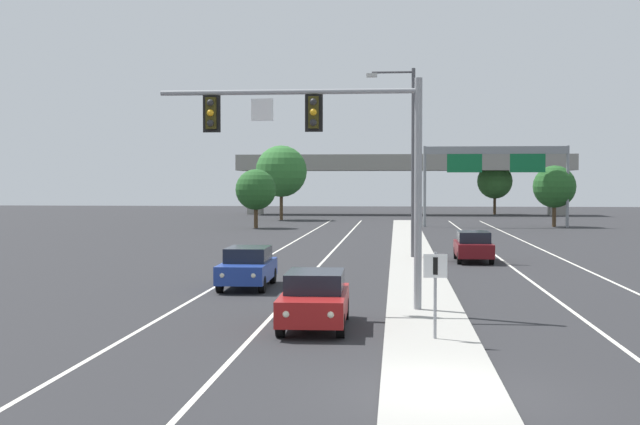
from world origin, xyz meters
The scene contains 18 objects.
ground_plane centered at (0.00, 0.00, 0.00)m, with size 260.00×260.00×0.00m, color #28282B.
median_island centered at (0.00, 18.00, 0.07)m, with size 2.40×110.00×0.15m, color #9E9B93.
lane_stripe_oncoming_center centered at (-4.70, 25.00, 0.00)m, with size 0.14×100.00×0.01m, color silver.
lane_stripe_receding_center centered at (4.70, 25.00, 0.00)m, with size 0.14×100.00×0.01m, color silver.
edge_stripe_left centered at (-8.00, 25.00, 0.00)m, with size 0.14×100.00×0.01m, color silver.
edge_stripe_right centered at (8.00, 25.00, 0.00)m, with size 0.14×100.00×0.01m, color silver.
overhead_signal_mast centered at (-2.90, 10.02, 5.37)m, with size 8.27×0.44×7.20m.
median_sign_post centered at (0.09, 5.06, 1.59)m, with size 0.60×0.10×2.20m.
street_lamp_median centered at (-0.25, 28.65, 5.79)m, with size 2.58×0.28×10.00m.
car_oncoming_red centered at (-3.19, 7.29, 0.82)m, with size 1.90×4.50×1.58m.
car_oncoming_blue centered at (-6.68, 16.09, 0.82)m, with size 1.87×4.49×1.58m.
car_receding_darkred centered at (3.08, 27.81, 0.82)m, with size 1.86×4.49×1.58m.
highway_sign_gantry centered at (8.20, 62.51, 6.16)m, with size 13.28×0.42×7.50m.
overpass_bridge centered at (0.00, 91.95, 5.78)m, with size 42.40×6.40×7.65m.
tree_far_left_b centered at (-13.51, 75.47, 5.35)m, with size 5.66×5.66×8.19m.
tree_far_left_a centered at (-13.54, 58.82, 3.47)m, with size 3.68×3.68×5.33m.
tree_far_right_b centered at (13.71, 63.58, 3.73)m, with size 3.95×3.95×5.71m.
tree_far_right_c centered at (11.78, 94.42, 4.29)m, with size 4.55×4.55×6.58m.
Camera 1 is at (-0.89, -16.35, 4.10)m, focal length 47.37 mm.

